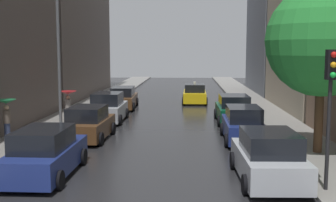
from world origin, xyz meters
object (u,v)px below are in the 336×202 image
parked_car_right_third (233,110)px  lamp_post_left (59,51)px  parked_car_right_second (243,125)px  street_tree_right (322,41)px  parked_car_left_fourth (123,98)px  pedestrian_foreground (6,111)px  taxi_midroad (195,94)px  parked_car_right_nearest (268,158)px  pedestrian_by_kerb (68,99)px  parked_car_left_second (88,124)px  parked_car_left_nearest (45,154)px  parked_car_left_third (108,108)px  traffic_light_right_corner (331,89)px

parked_car_right_third → lamp_post_left: size_ratio=0.60×
parked_car_right_second → street_tree_right: 5.54m
parked_car_left_fourth → pedestrian_foreground: bearing=160.8°
street_tree_right → taxi_midroad: bearing=105.7°
parked_car_right_nearest → parked_car_right_second: parked_car_right_nearest is taller
parked_car_right_second → pedestrian_by_kerb: (-9.88, 4.32, 0.72)m
parked_car_left_fourth → street_tree_right: 17.89m
parked_car_left_fourth → parked_car_right_second: parked_car_right_second is taller
parked_car_left_second → parked_car_right_second: size_ratio=0.98×
parked_car_left_nearest → parked_car_right_third: bearing=-34.0°
parked_car_right_nearest → taxi_midroad: size_ratio=0.94×
parked_car_right_second → lamp_post_left: bearing=82.4°
parked_car_left_third → parked_car_left_fourth: (0.00, 6.00, -0.07)m
traffic_light_right_corner → lamp_post_left: (-11.00, 8.75, 1.09)m
parked_car_right_second → pedestrian_foreground: (-11.40, -0.77, 0.72)m
lamp_post_left → traffic_light_right_corner: bearing=-38.5°
parked_car_left_nearest → pedestrian_foreground: size_ratio=2.32×
street_tree_right → parked_car_left_fourth: bearing=126.9°
parked_car_left_fourth → taxi_midroad: bearing=-58.7°
parked_car_left_nearest → taxi_midroad: (5.53, 21.04, -0.05)m
parked_car_left_third → parked_car_right_nearest: parked_car_left_third is taller
parked_car_right_nearest → pedestrian_foreground: size_ratio=2.24×
parked_car_right_nearest → parked_car_right_third: 11.57m
parked_car_right_third → street_tree_right: (2.70, -7.93, 4.01)m
taxi_midroad → street_tree_right: (4.95, -17.57, 4.05)m
lamp_post_left → parked_car_left_fourth: bearing=80.2°
parked_car_right_nearest → lamp_post_left: lamp_post_left is taller
parked_car_left_fourth → traffic_light_right_corner: (9.27, -18.80, 2.51)m
parked_car_right_third → parked_car_left_fourth: bearing=51.9°
parked_car_left_nearest → parked_car_right_third: size_ratio=1.02×
lamp_post_left → pedestrian_by_kerb: bearing=99.0°
parked_car_right_third → street_tree_right: street_tree_right is taller
street_tree_right → traffic_light_right_corner: size_ratio=1.63×
parked_car_right_second → taxi_midroad: (-2.15, 14.97, -0.04)m
parked_car_left_nearest → parked_car_left_third: 11.40m
taxi_midroad → pedestrian_by_kerb: (-7.74, -10.65, 0.76)m
parked_car_left_second → street_tree_right: (10.42, -2.61, 4.03)m
pedestrian_foreground → pedestrian_by_kerb: (1.51, 5.09, -0.00)m
street_tree_right → parked_car_left_nearest: bearing=-161.7°
parked_car_left_second → parked_car_right_third: size_ratio=0.93×
parked_car_right_nearest → pedestrian_foreground: 12.71m
parked_car_right_nearest → traffic_light_right_corner: traffic_light_right_corner is taller
parked_car_left_nearest → taxi_midroad: 21.75m
taxi_midroad → traffic_light_right_corner: (3.74, -22.44, 2.52)m
parked_car_right_nearest → lamp_post_left: size_ratio=0.59×
parked_car_left_fourth → parked_car_right_nearest: parked_car_right_nearest is taller
taxi_midroad → traffic_light_right_corner: traffic_light_right_corner is taller
parked_car_right_second → pedestrian_foreground: size_ratio=2.16×
parked_car_left_nearest → parked_car_right_third: (7.78, 11.40, -0.01)m
parked_car_right_nearest → lamp_post_left: bearing=49.7°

